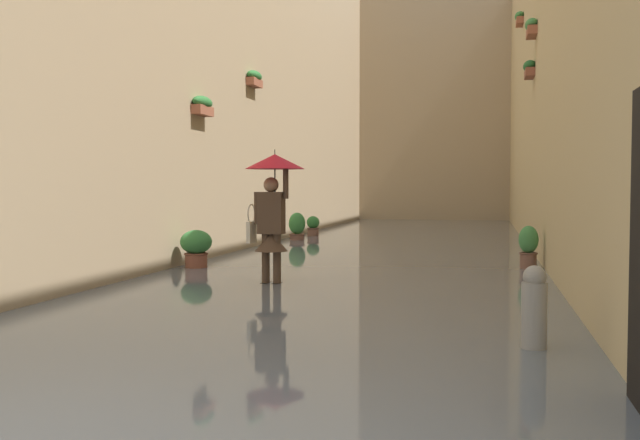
% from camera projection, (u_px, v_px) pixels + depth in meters
% --- Properties ---
extents(ground_plane, '(71.95, 71.95, 0.00)m').
position_uv_depth(ground_plane, '(390.00, 251.00, 17.34)').
color(ground_plane, gray).
extents(flood_water, '(7.25, 34.78, 0.10)m').
position_uv_depth(flood_water, '(390.00, 249.00, 17.34)').
color(flood_water, slate).
rests_on(flood_water, ground_plane).
extents(building_facade_left, '(2.04, 32.78, 9.63)m').
position_uv_depth(building_facade_left, '(575.00, 41.00, 16.20)').
color(building_facade_left, tan).
rests_on(building_facade_left, ground_plane).
extents(building_facade_right, '(2.04, 32.78, 12.28)m').
position_uv_depth(building_facade_right, '(226.00, 2.00, 17.97)').
color(building_facade_right, tan).
rests_on(building_facade_right, ground_plane).
extents(building_facade_far, '(10.05, 1.80, 10.47)m').
position_uv_depth(building_facade_far, '(435.00, 103.00, 31.99)').
color(building_facade_far, tan).
rests_on(building_facade_far, ground_plane).
extents(person_wading, '(0.89, 0.89, 2.10)m').
position_uv_depth(person_wading, '(273.00, 196.00, 10.81)').
color(person_wading, black).
rests_on(person_wading, ground_plane).
extents(potted_plant_mid_left, '(0.34, 0.34, 0.85)m').
position_uv_depth(potted_plant_mid_left, '(528.00, 248.00, 12.79)').
color(potted_plant_mid_left, brown).
rests_on(potted_plant_mid_left, ground_plane).
extents(potted_plant_mid_right, '(0.57, 0.57, 0.77)m').
position_uv_depth(potted_plant_mid_right, '(196.00, 248.00, 12.95)').
color(potted_plant_mid_right, brown).
rests_on(potted_plant_mid_right, ground_plane).
extents(potted_plant_near_right, '(0.38, 0.38, 0.67)m').
position_uv_depth(potted_plant_near_right, '(313.00, 227.00, 21.23)').
color(potted_plant_near_right, brown).
rests_on(potted_plant_near_right, ground_plane).
extents(potted_plant_far_right, '(0.45, 0.45, 0.84)m').
position_uv_depth(potted_plant_far_right, '(297.00, 228.00, 19.57)').
color(potted_plant_far_right, brown).
rests_on(potted_plant_far_right, ground_plane).
extents(mooring_bollard, '(0.23, 0.23, 0.84)m').
position_uv_depth(mooring_bollard, '(534.00, 312.00, 6.48)').
color(mooring_bollard, gray).
rests_on(mooring_bollard, ground_plane).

